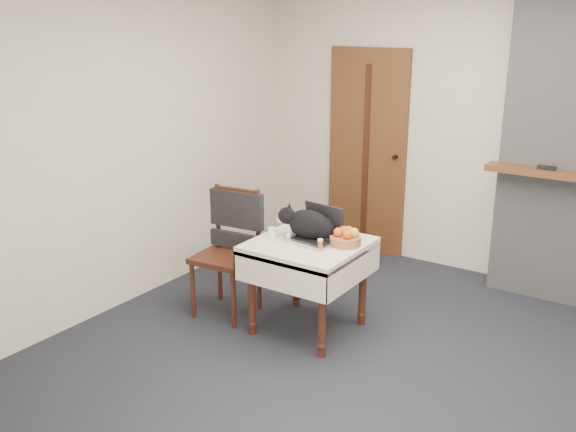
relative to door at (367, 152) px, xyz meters
name	(u,v)px	position (x,y,z in m)	size (l,w,h in m)	color
ground	(386,365)	(1.20, -1.97, -1.00)	(4.50, 4.50, 0.00)	black
room_shell	(429,97)	(1.20, -1.51, 0.76)	(4.52, 4.01, 2.61)	beige
door	(367,152)	(0.00, 0.00, 0.00)	(0.82, 0.10, 2.00)	brown
side_table	(309,256)	(0.47, -1.82, -0.41)	(0.78, 0.78, 0.70)	#3A150F
laptop	(318,232)	(0.51, -1.75, -0.24)	(0.39, 0.34, 0.26)	#B7B7BC
cat	(310,225)	(0.44, -1.76, -0.19)	(0.53, 0.29, 0.25)	black
cream_jar	(272,232)	(0.17, -1.86, -0.27)	(0.06, 0.06, 0.07)	white
pill_bottle	(320,244)	(0.62, -1.91, -0.26)	(0.04, 0.04, 0.08)	#AF4F15
fruit_basket	(346,238)	(0.72, -1.72, -0.25)	(0.23, 0.23, 0.13)	#9D6A3F
desk_clutter	(326,246)	(0.62, -1.82, -0.30)	(0.14, 0.02, 0.01)	black
chair	(232,234)	(-0.23, -1.84, -0.36)	(0.49, 0.48, 1.00)	#3A150F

